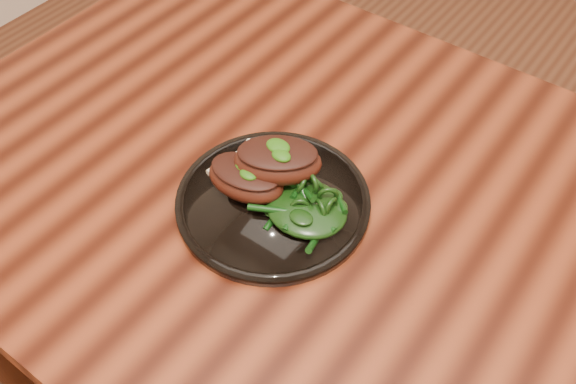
% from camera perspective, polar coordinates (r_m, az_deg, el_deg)
% --- Properties ---
extents(desk, '(1.60, 0.80, 0.75)m').
position_cam_1_polar(desk, '(0.88, 14.68, -9.78)').
color(desk, black).
rests_on(desk, ground).
extents(plate, '(0.25, 0.25, 0.02)m').
position_cam_1_polar(plate, '(0.83, -1.34, -0.87)').
color(plate, black).
rests_on(plate, desk).
extents(lamb_chop_front, '(0.11, 0.08, 0.05)m').
position_cam_1_polar(lamb_chop_front, '(0.82, -3.79, 1.26)').
color(lamb_chop_front, '#3F150C').
rests_on(lamb_chop_front, plate).
extents(lamb_chop_back, '(0.13, 0.12, 0.05)m').
position_cam_1_polar(lamb_chop_back, '(0.82, -0.98, 2.85)').
color(lamb_chop_back, '#3F150C').
rests_on(lamb_chop_back, plate).
extents(herb_smear, '(0.09, 0.06, 0.01)m').
position_cam_1_polar(herb_smear, '(0.87, -0.85, 2.65)').
color(herb_smear, '#154207').
rests_on(herb_smear, plate).
extents(greens_heap, '(0.11, 0.10, 0.04)m').
position_cam_1_polar(greens_heap, '(0.80, 1.66, -1.14)').
color(greens_heap, black).
rests_on(greens_heap, plate).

